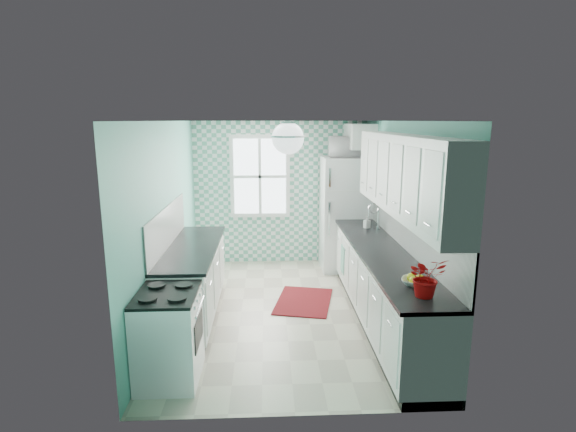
{
  "coord_description": "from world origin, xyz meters",
  "views": [
    {
      "loc": [
        -0.23,
        -5.63,
        2.51
      ],
      "look_at": [
        0.05,
        0.25,
        1.25
      ],
      "focal_mm": 28.0,
      "sensor_mm": 36.0,
      "label": 1
    }
  ],
  "objects_px": {
    "stove": "(169,334)",
    "fruit_bowl": "(415,282)",
    "microwave": "(348,147)",
    "ceiling_light": "(288,138)",
    "sink": "(366,231)",
    "potted_plant": "(426,277)",
    "fridge": "(346,213)"
  },
  "relations": [
    {
      "from": "sink",
      "to": "potted_plant",
      "type": "relative_size",
      "value": 1.43
    },
    {
      "from": "fridge",
      "to": "fruit_bowl",
      "type": "height_order",
      "value": "fridge"
    },
    {
      "from": "fridge",
      "to": "potted_plant",
      "type": "xyz_separation_m",
      "value": [
        0.09,
        -3.63,
        0.17
      ]
    },
    {
      "from": "fridge",
      "to": "potted_plant",
      "type": "relative_size",
      "value": 5.14
    },
    {
      "from": "ceiling_light",
      "to": "fruit_bowl",
      "type": "height_order",
      "value": "ceiling_light"
    },
    {
      "from": "ceiling_light",
      "to": "microwave",
      "type": "height_order",
      "value": "ceiling_light"
    },
    {
      "from": "ceiling_light",
      "to": "microwave",
      "type": "xyz_separation_m",
      "value": [
        1.11,
        2.58,
        -0.24
      ]
    },
    {
      "from": "sink",
      "to": "fruit_bowl",
      "type": "distance_m",
      "value": 2.22
    },
    {
      "from": "stove",
      "to": "potted_plant",
      "type": "relative_size",
      "value": 2.35
    },
    {
      "from": "stove",
      "to": "sink",
      "type": "bearing_deg",
      "value": 39.22
    },
    {
      "from": "sink",
      "to": "microwave",
      "type": "distance_m",
      "value": 1.61
    },
    {
      "from": "ceiling_light",
      "to": "fruit_bowl",
      "type": "relative_size",
      "value": 1.38
    },
    {
      "from": "fruit_bowl",
      "to": "sink",
      "type": "bearing_deg",
      "value": 89.9
    },
    {
      "from": "ceiling_light",
      "to": "microwave",
      "type": "distance_m",
      "value": 2.82
    },
    {
      "from": "sink",
      "to": "microwave",
      "type": "xyz_separation_m",
      "value": [
        -0.09,
        1.13,
        1.15
      ]
    },
    {
      "from": "sink",
      "to": "ceiling_light",
      "type": "bearing_deg",
      "value": -133.67
    },
    {
      "from": "potted_plant",
      "to": "microwave",
      "type": "height_order",
      "value": "microwave"
    },
    {
      "from": "stove",
      "to": "potted_plant",
      "type": "height_order",
      "value": "potted_plant"
    },
    {
      "from": "sink",
      "to": "fruit_bowl",
      "type": "xyz_separation_m",
      "value": [
        -0.0,
        -2.22,
        0.04
      ]
    },
    {
      "from": "potted_plant",
      "to": "stove",
      "type": "bearing_deg",
      "value": 172.44
    },
    {
      "from": "fridge",
      "to": "microwave",
      "type": "xyz_separation_m",
      "value": [
        0.0,
        0.0,
        1.13
      ]
    },
    {
      "from": "stove",
      "to": "sink",
      "type": "distance_m",
      "value": 3.28
    },
    {
      "from": "stove",
      "to": "microwave",
      "type": "bearing_deg",
      "value": 52.02
    },
    {
      "from": "fridge",
      "to": "fruit_bowl",
      "type": "bearing_deg",
      "value": -85.64
    },
    {
      "from": "sink",
      "to": "fruit_bowl",
      "type": "height_order",
      "value": "sink"
    },
    {
      "from": "stove",
      "to": "fruit_bowl",
      "type": "xyz_separation_m",
      "value": [
        2.4,
        -0.03,
        0.51
      ]
    },
    {
      "from": "ceiling_light",
      "to": "fruit_bowl",
      "type": "xyz_separation_m",
      "value": [
        1.2,
        -0.76,
        -1.35
      ]
    },
    {
      "from": "ceiling_light",
      "to": "sink",
      "type": "height_order",
      "value": "ceiling_light"
    },
    {
      "from": "fruit_bowl",
      "to": "microwave",
      "type": "height_order",
      "value": "microwave"
    },
    {
      "from": "sink",
      "to": "microwave",
      "type": "relative_size",
      "value": 0.88
    },
    {
      "from": "potted_plant",
      "to": "microwave",
      "type": "distance_m",
      "value": 3.76
    },
    {
      "from": "stove",
      "to": "sink",
      "type": "height_order",
      "value": "sink"
    }
  ]
}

